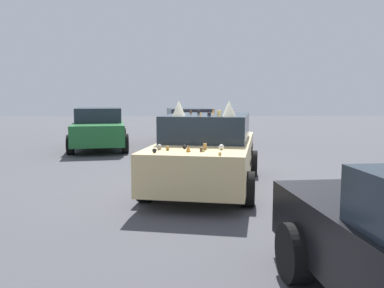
# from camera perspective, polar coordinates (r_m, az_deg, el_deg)

# --- Properties ---
(ground_plane) EXTENTS (60.00, 60.00, 0.00)m
(ground_plane) POSITION_cam_1_polar(r_m,az_deg,el_deg) (8.53, 2.03, -6.01)
(ground_plane) COLOR #47474C
(art_car_decorated) EXTENTS (4.69, 2.68, 1.79)m
(art_car_decorated) POSITION_cam_1_polar(r_m,az_deg,el_deg) (8.42, 2.08, -0.97)
(art_car_decorated) COLOR #D8BC7F
(art_car_decorated) RESTS_ON ground
(parked_sedan_far_left) EXTENTS (4.52, 2.44, 1.40)m
(parked_sedan_far_left) POSITION_cam_1_polar(r_m,az_deg,el_deg) (16.37, -0.48, 2.57)
(parked_sedan_far_left) COLOR red
(parked_sedan_far_left) RESTS_ON ground
(parked_sedan_far_right) EXTENTS (4.20, 2.46, 1.46)m
(parked_sedan_far_right) POSITION_cam_1_polar(r_m,az_deg,el_deg) (14.88, -12.93, 2.17)
(parked_sedan_far_right) COLOR #1E602D
(parked_sedan_far_right) RESTS_ON ground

